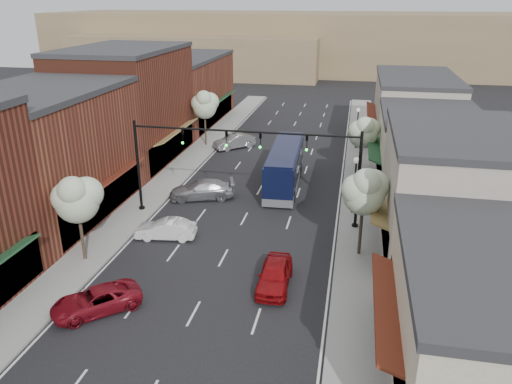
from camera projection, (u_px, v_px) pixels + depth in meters
The scene contains 28 objects.
ground at pixel (215, 274), 29.37m from camera, with size 160.00×160.00×0.00m, color black.
sidewalk_left at pixel (182, 166), 47.76m from camera, with size 2.80×73.00×0.15m, color gray.
sidewalk_right at pixel (361, 178), 44.69m from camera, with size 2.80×73.00×0.15m, color gray.
curb_left at pixel (196, 167), 47.50m from camera, with size 0.25×73.00×0.17m, color gray.
curb_right at pixel (345, 177), 44.95m from camera, with size 0.25×73.00×0.17m, color gray.
bldg_left_midnear at pixel (44, 155), 35.74m from camera, with size 10.14×14.10×9.40m.
bldg_left_midfar at pixel (127, 106), 48.25m from camera, with size 10.14×14.10×10.90m.
bldg_left_far at pixel (183, 90), 63.30m from camera, with size 10.14×18.10×8.40m.
bldg_right_near at pixel (496, 321), 20.33m from camera, with size 9.14×12.10×5.90m.
bldg_right_midnear at pixel (452, 193), 30.91m from camera, with size 9.14×12.10×7.90m.
bldg_right_midfar at pixel (428, 150), 42.14m from camera, with size 9.14×12.10×6.40m.
bldg_right_far at pixel (413, 110), 54.74m from camera, with size 9.14×16.10×7.40m.
hill_far at pixel (325, 42), 109.32m from camera, with size 120.00×30.00×12.00m, color #7A6647.
hill_near at pixel (200, 55), 103.66m from camera, with size 50.00×20.00×8.00m, color #7A6647.
signal_mast_right at pixel (324, 164), 33.95m from camera, with size 8.22×0.46×7.00m.
signal_mast_left at pixel (168, 154), 36.00m from camera, with size 8.22×0.46×7.00m.
tree_right_near at pixel (365, 190), 29.82m from camera, with size 2.85×2.65×5.95m.
tree_right_far at pixel (364, 131), 44.59m from camera, with size 2.85×2.65×5.43m.
tree_left_near at pixel (77, 198), 29.28m from camera, with size 2.85×2.65×5.69m.
tree_left_far at pixel (205, 104), 52.87m from camera, with size 2.85×2.65×6.13m.
lamp_post_near at pixel (355, 176), 36.43m from camera, with size 0.44×0.44×4.44m.
lamp_post_far at pixel (358, 121), 52.40m from camera, with size 0.44×0.44×4.44m.
coach_bus at pixel (285, 166), 42.64m from camera, with size 2.86×11.12×3.37m.
red_hatchback at pixel (275, 275), 27.87m from camera, with size 1.76×4.36×1.49m, color maroon.
parked_car_a at pixel (96, 300), 25.71m from camera, with size 2.10×4.56×1.27m, color maroon.
parked_car_b at pixel (166, 229), 33.52m from camera, with size 1.41×4.03×1.33m, color silver.
parked_car_c at pixel (202, 190), 40.14m from camera, with size 2.12×5.22×1.51m, color #939398.
parked_car_e at pixel (234, 141), 53.50m from camera, with size 1.59×4.57×1.51m, color gray.
Camera 1 is at (7.40, -24.59, 15.24)m, focal length 35.00 mm.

